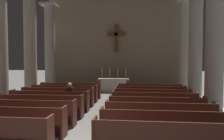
% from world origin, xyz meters
% --- Properties ---
extents(pew_left_row_2, '(3.68, 0.50, 0.95)m').
position_xyz_m(pew_left_row_2, '(-2.38, 1.08, 0.48)').
color(pew_left_row_2, '#4C2319').
rests_on(pew_left_row_2, ground).
extents(pew_left_row_3, '(3.68, 0.50, 0.95)m').
position_xyz_m(pew_left_row_3, '(-2.38, 2.21, 0.48)').
color(pew_left_row_3, '#4C2319').
rests_on(pew_left_row_3, ground).
extents(pew_left_row_4, '(3.68, 0.50, 0.95)m').
position_xyz_m(pew_left_row_4, '(-2.38, 3.33, 0.48)').
color(pew_left_row_4, '#4C2319').
rests_on(pew_left_row_4, ground).
extents(pew_left_row_5, '(3.68, 0.50, 0.95)m').
position_xyz_m(pew_left_row_5, '(-2.38, 4.45, 0.48)').
color(pew_left_row_5, '#4C2319').
rests_on(pew_left_row_5, ground).
extents(pew_left_row_6, '(3.68, 0.50, 0.95)m').
position_xyz_m(pew_left_row_6, '(-2.38, 5.57, 0.48)').
color(pew_left_row_6, '#4C2319').
rests_on(pew_left_row_6, ground).
extents(pew_left_row_7, '(3.68, 0.50, 0.95)m').
position_xyz_m(pew_left_row_7, '(-2.38, 6.70, 0.48)').
color(pew_left_row_7, '#4C2319').
rests_on(pew_left_row_7, ground).
extents(pew_left_row_8, '(3.68, 0.50, 0.95)m').
position_xyz_m(pew_left_row_8, '(-2.38, 7.82, 0.48)').
color(pew_left_row_8, '#4C2319').
rests_on(pew_left_row_8, ground).
extents(pew_right_row_1, '(3.68, 0.50, 0.95)m').
position_xyz_m(pew_right_row_1, '(2.38, -0.04, 0.48)').
color(pew_right_row_1, '#4C2319').
rests_on(pew_right_row_1, ground).
extents(pew_right_row_2, '(3.68, 0.50, 0.95)m').
position_xyz_m(pew_right_row_2, '(2.38, 1.08, 0.48)').
color(pew_right_row_2, '#4C2319').
rests_on(pew_right_row_2, ground).
extents(pew_right_row_3, '(3.68, 0.50, 0.95)m').
position_xyz_m(pew_right_row_3, '(2.38, 2.21, 0.48)').
color(pew_right_row_3, '#4C2319').
rests_on(pew_right_row_3, ground).
extents(pew_right_row_4, '(3.68, 0.50, 0.95)m').
position_xyz_m(pew_right_row_4, '(2.38, 3.33, 0.48)').
color(pew_right_row_4, '#4C2319').
rests_on(pew_right_row_4, ground).
extents(pew_right_row_5, '(3.68, 0.50, 0.95)m').
position_xyz_m(pew_right_row_5, '(2.38, 4.45, 0.48)').
color(pew_right_row_5, '#4C2319').
rests_on(pew_right_row_5, ground).
extents(pew_right_row_6, '(3.68, 0.50, 0.95)m').
position_xyz_m(pew_right_row_6, '(2.38, 5.57, 0.48)').
color(pew_right_row_6, '#4C2319').
rests_on(pew_right_row_6, ground).
extents(pew_right_row_7, '(3.68, 0.50, 0.95)m').
position_xyz_m(pew_right_row_7, '(2.38, 6.70, 0.48)').
color(pew_right_row_7, '#4C2319').
rests_on(pew_right_row_7, ground).
extents(pew_right_row_8, '(3.68, 0.50, 0.95)m').
position_xyz_m(pew_right_row_8, '(2.38, 7.82, 0.48)').
color(pew_right_row_8, '#4C2319').
rests_on(pew_right_row_8, ground).
extents(column_right_second, '(1.15, 1.15, 6.56)m').
position_xyz_m(column_right_second, '(4.96, 4.76, 3.19)').
color(column_right_second, '#ADA89E').
rests_on(column_right_second, ground).
extents(column_left_third, '(1.15, 1.15, 6.56)m').
position_xyz_m(column_left_third, '(-4.96, 7.94, 3.19)').
color(column_left_third, '#ADA89E').
rests_on(column_left_third, ground).
extents(column_right_third, '(1.15, 1.15, 6.56)m').
position_xyz_m(column_right_third, '(4.96, 7.94, 3.19)').
color(column_right_third, '#ADA89E').
rests_on(column_right_third, ground).
extents(column_left_fourth, '(1.15, 1.15, 6.56)m').
position_xyz_m(column_left_fourth, '(-4.96, 11.11, 3.19)').
color(column_left_fourth, '#ADA89E').
rests_on(column_left_fourth, ground).
extents(column_right_fourth, '(1.15, 1.15, 6.56)m').
position_xyz_m(column_right_fourth, '(4.96, 11.11, 3.19)').
color(column_right_fourth, '#ADA89E').
rests_on(column_right_fourth, ground).
extents(altar, '(2.20, 0.90, 1.01)m').
position_xyz_m(altar, '(0.00, 10.50, 0.53)').
color(altar, '#BCB7AD').
rests_on(altar, ground).
extents(candlestick_outer_left, '(0.16, 0.16, 0.70)m').
position_xyz_m(candlestick_outer_left, '(-0.85, 10.50, 1.24)').
color(candlestick_outer_left, '#B79338').
rests_on(candlestick_outer_left, altar).
extents(candlestick_inner_left, '(0.16, 0.16, 0.70)m').
position_xyz_m(candlestick_inner_left, '(-0.30, 10.50, 1.24)').
color(candlestick_inner_left, '#B79338').
rests_on(candlestick_inner_left, altar).
extents(candlestick_inner_right, '(0.16, 0.16, 0.70)m').
position_xyz_m(candlestick_inner_right, '(0.30, 10.50, 1.24)').
color(candlestick_inner_right, '#B79338').
rests_on(candlestick_inner_right, altar).
extents(candlestick_outer_right, '(0.16, 0.16, 0.70)m').
position_xyz_m(candlestick_outer_right, '(0.85, 10.50, 1.24)').
color(candlestick_outer_right, '#B79338').
rests_on(candlestick_outer_right, altar).
extents(apse_with_cross, '(11.16, 0.51, 7.31)m').
position_xyz_m(apse_with_cross, '(0.00, 12.70, 3.66)').
color(apse_with_cross, gray).
rests_on(apse_with_cross, ground).
extents(lone_worshipper, '(0.32, 0.43, 1.32)m').
position_xyz_m(lone_worshipper, '(-1.40, 4.49, 0.69)').
color(lone_worshipper, '#26262B').
rests_on(lone_worshipper, ground).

